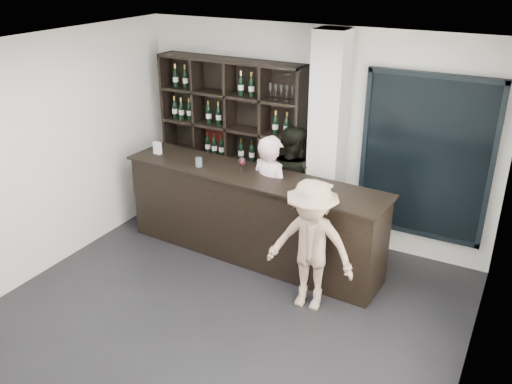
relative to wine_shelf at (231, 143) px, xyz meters
The scene contains 12 objects.
floor 3.06m from the wine_shelf, 65.85° to the right, with size 5.00×5.50×0.01m, color black.
wine_shelf is the anchor object (origin of this frame).
structural_column 1.52m from the wine_shelf, ahead, with size 0.40×0.40×2.90m, color silver.
glass_panel 2.71m from the wine_shelf, ahead, with size 1.60×0.08×2.10m.
tasting_counter 1.32m from the wine_shelf, 46.98° to the right, with size 3.56×0.73×1.17m.
taster_pink 1.28m from the wine_shelf, 35.56° to the right, with size 0.61×0.40×1.67m, color beige.
taster_black 1.13m from the wine_shelf, ahead, with size 0.81×0.63×1.66m, color black.
customer 2.47m from the wine_shelf, 38.57° to the right, with size 1.00×0.57×1.55m, color #A0836B.
wine_glass 1.07m from the wine_shelf, 51.97° to the right, with size 0.09×0.09×0.22m, color white, non-canonical shape.
spit_cup 0.94m from the wine_shelf, 85.82° to the right, with size 0.09×0.09×0.12m, color #9EB4C5.
napkin_stack 1.94m from the wine_shelf, 24.13° to the right, with size 0.13×0.13×0.02m, color white.
card_stand 1.07m from the wine_shelf, 130.72° to the right, with size 0.11×0.06×0.17m, color white.
Camera 1 is at (2.68, -3.80, 3.73)m, focal length 38.00 mm.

